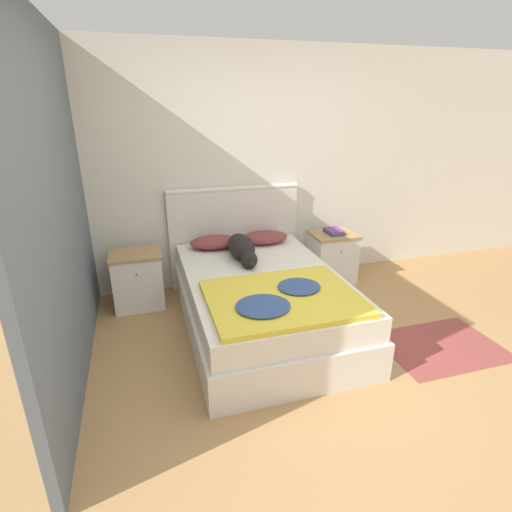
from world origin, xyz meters
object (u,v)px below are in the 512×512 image
nightstand_left (138,279)px  dog (242,248)px  book_stack (334,231)px  nightstand_right (332,257)px  pillow_right (264,237)px  pillow_left (214,242)px  bed (262,301)px

nightstand_left → dog: 1.12m
book_stack → nightstand_right: bearing=61.5°
nightstand_right → pillow_right: size_ratio=1.14×
pillow_left → nightstand_right: bearing=-2.4°
pillow_left → nightstand_left: bearing=-175.9°
dog → bed: bearing=-80.5°
nightstand_left → pillow_right: bearing=2.4°
book_stack → dog: bearing=-164.5°
nightstand_left → pillow_right: pillow_right is taller
bed → dog: 0.58m
nightstand_left → pillow_left: bearing=4.1°
bed → pillow_right: pillow_right is taller
bed → nightstand_left: size_ratio=3.57×
bed → pillow_left: bearing=108.7°
nightstand_right → nightstand_left: bearing=180.0°
pillow_right → book_stack: size_ratio=2.13×
bed → book_stack: (1.08, 0.76, 0.35)m
bed → nightstand_left: bearing=145.0°
nightstand_right → pillow_right: (-0.81, 0.06, 0.30)m
bed → dog: bearing=99.5°
pillow_left → dog: (0.21, -0.38, 0.04)m
nightstand_right → book_stack: size_ratio=2.42×
pillow_left → dog: dog is taller
pillow_right → dog: 0.52m
pillow_left → dog: bearing=-61.9°
pillow_right → book_stack: pillow_right is taller
nightstand_left → nightstand_right: same height
pillow_right → dog: dog is taller
nightstand_right → dog: dog is taller
nightstand_right → pillow_right: 0.87m
nightstand_right → book_stack: book_stack is taller
nightstand_right → book_stack: 0.31m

